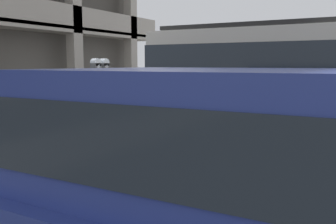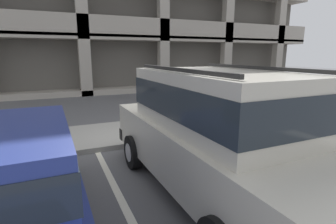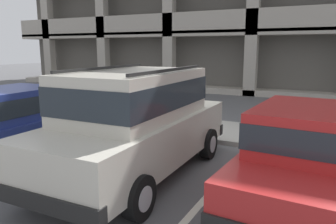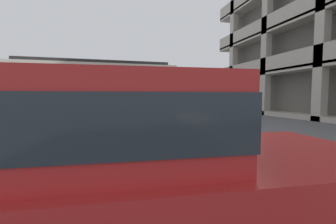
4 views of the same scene
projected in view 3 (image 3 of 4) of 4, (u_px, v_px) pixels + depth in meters
name	position (u px, v px, depth m)	size (l,w,h in m)	color
ground_plane	(189.00, 145.00, 8.36)	(80.00, 80.00, 0.10)	#565659
sidewalk	(207.00, 130.00, 9.47)	(40.00, 2.20, 0.12)	#9E9B93
parking_stall_lines	(230.00, 170.00, 6.46)	(12.00, 4.80, 0.01)	silver
silver_suv	(137.00, 119.00, 6.07)	(2.07, 4.80, 2.03)	beige
red_sedan	(16.00, 121.00, 7.14)	(1.87, 4.49, 1.54)	navy
dark_hatchback	(311.00, 151.00, 5.03)	(2.02, 4.58, 1.54)	red
parking_meter_near	(188.00, 92.00, 8.49)	(0.35, 0.12, 1.53)	#47474C
fire_hydrant	(78.00, 108.00, 10.70)	(0.30, 0.30, 0.70)	gold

